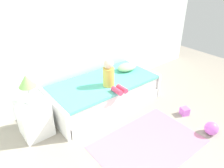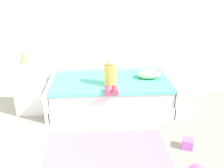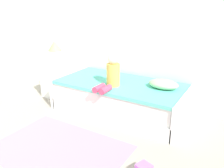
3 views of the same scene
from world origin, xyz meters
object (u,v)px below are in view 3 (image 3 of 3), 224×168
object	(u,v)px
bed	(120,97)
pillow	(163,84)
table_lamp	(55,47)
child_figure	(111,73)
nightstand	(57,81)

from	to	relation	value
bed	pillow	size ratio (longest dim) A/B	4.80
bed	table_lamp	xyz separation A→B (m)	(-1.35, -0.01, 0.69)
bed	child_figure	world-z (taller)	child_figure
table_lamp	pillow	distance (m)	2.05
nightstand	table_lamp	world-z (taller)	table_lamp
nightstand	table_lamp	size ratio (longest dim) A/B	1.33
pillow	table_lamp	bearing A→B (deg)	-176.95
bed	table_lamp	bearing A→B (deg)	-179.68
child_figure	pillow	bearing A→B (deg)	25.49
nightstand	child_figure	world-z (taller)	child_figure
table_lamp	pillow	xyz separation A→B (m)	(2.02, 0.11, -0.37)
nightstand	child_figure	size ratio (longest dim) A/B	1.18
pillow	bed	bearing A→B (deg)	-171.47
bed	nightstand	xyz separation A→B (m)	(-1.35, -0.01, 0.05)
bed	pillow	world-z (taller)	pillow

